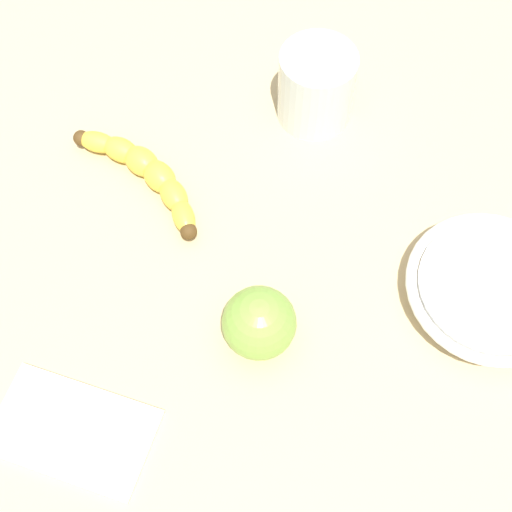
{
  "coord_description": "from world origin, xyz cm",
  "views": [
    {
      "loc": [
        -8.75,
        -40.37,
        73.75
      ],
      "look_at": [
        -2.59,
        -4.58,
        5.0
      ],
      "focal_mm": 49.4,
      "sensor_mm": 36.0,
      "label": 1
    }
  ],
  "objects_px": {
    "banana": "(146,173)",
    "green_apple_fruit": "(259,323)",
    "ceramic_bowl": "(488,290)",
    "smoothie_glass": "(316,88)"
  },
  "relations": [
    {
      "from": "banana",
      "to": "green_apple_fruit",
      "type": "xyz_separation_m",
      "value": [
        0.1,
        -0.22,
        0.02
      ]
    },
    {
      "from": "banana",
      "to": "ceramic_bowl",
      "type": "bearing_deg",
      "value": -158.31
    },
    {
      "from": "banana",
      "to": "green_apple_fruit",
      "type": "relative_size",
      "value": 2.25
    },
    {
      "from": "green_apple_fruit",
      "to": "smoothie_glass",
      "type": "bearing_deg",
      "value": 67.35
    },
    {
      "from": "ceramic_bowl",
      "to": "green_apple_fruit",
      "type": "relative_size",
      "value": 2.34
    },
    {
      "from": "ceramic_bowl",
      "to": "green_apple_fruit",
      "type": "bearing_deg",
      "value": -179.27
    },
    {
      "from": "banana",
      "to": "ceramic_bowl",
      "type": "distance_m",
      "value": 0.41
    },
    {
      "from": "banana",
      "to": "green_apple_fruit",
      "type": "bearing_deg",
      "value": 167.53
    },
    {
      "from": "banana",
      "to": "ceramic_bowl",
      "type": "relative_size",
      "value": 0.96
    },
    {
      "from": "smoothie_glass",
      "to": "green_apple_fruit",
      "type": "bearing_deg",
      "value": -112.65
    }
  ]
}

